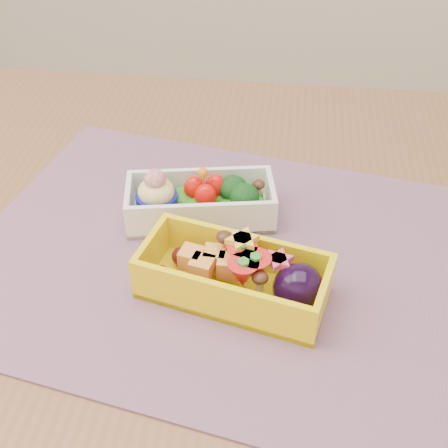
# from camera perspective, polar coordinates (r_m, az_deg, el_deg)

# --- Properties ---
(table) EXTENTS (1.20, 0.80, 0.75)m
(table) POSITION_cam_1_polar(r_m,az_deg,el_deg) (0.68, 0.54, -8.97)
(table) COLOR brown
(table) RESTS_ON ground
(placemat) EXTENTS (0.57, 0.47, 0.00)m
(placemat) POSITION_cam_1_polar(r_m,az_deg,el_deg) (0.60, -0.76, -3.05)
(placemat) COLOR gray
(placemat) RESTS_ON table
(bento_white) EXTENTS (0.17, 0.10, 0.07)m
(bento_white) POSITION_cam_1_polar(r_m,az_deg,el_deg) (0.64, -2.40, 2.25)
(bento_white) COLOR white
(bento_white) RESTS_ON placemat
(bento_yellow) EXTENTS (0.19, 0.12, 0.06)m
(bento_yellow) POSITION_cam_1_polar(r_m,az_deg,el_deg) (0.54, 1.36, -5.12)
(bento_yellow) COLOR yellow
(bento_yellow) RESTS_ON placemat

